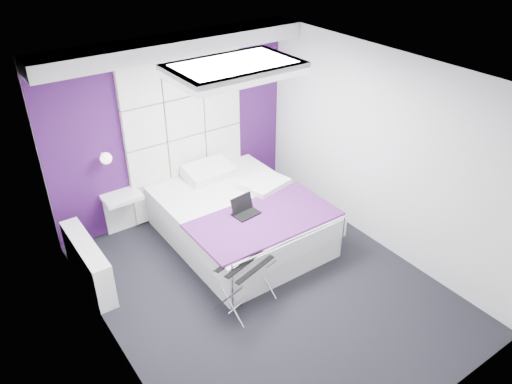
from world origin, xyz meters
The scene contains 15 objects.
floor centered at (0.00, 0.00, 0.00)m, with size 4.40×4.40×0.00m, color black.
ceiling centered at (0.00, 0.00, 2.60)m, with size 4.40×4.40×0.00m, color white.
wall_back centered at (0.00, 2.20, 1.30)m, with size 3.60×3.60×0.00m, color white.
wall_left centered at (-1.80, 0.00, 1.30)m, with size 4.40×4.40×0.00m, color white.
wall_right centered at (1.80, 0.00, 1.30)m, with size 4.40×4.40×0.00m, color white.
accent_wall centered at (0.00, 2.19, 1.30)m, with size 3.58×0.02×2.58m, color #39114A.
soffit centered at (0.00, 1.95, 2.50)m, with size 3.58×0.50×0.20m, color white.
headboard centered at (0.15, 2.14, 1.17)m, with size 1.80×0.08×2.30m, color silver, non-canonical shape.
skylight centered at (0.00, 0.60, 2.55)m, with size 1.36×0.86×0.12m, color white, non-canonical shape.
wall_lamp centered at (-1.05, 2.06, 1.22)m, with size 0.15×0.15×0.15m, color white.
radiator centered at (-1.69, 1.30, 0.30)m, with size 0.22×1.20×0.60m, color white.
bed centered at (0.31, 1.03, 0.33)m, with size 1.84×2.23×0.78m.
nightstand centered at (-0.93, 2.02, 0.61)m, with size 0.50×0.39×0.06m, color white.
luggage_rack centered at (-0.36, -0.10, 0.30)m, with size 0.61×0.45×0.60m.
laptop centered at (0.18, 0.71, 0.69)m, with size 0.32×0.23×0.23m.
Camera 1 is at (-2.75, -3.70, 4.09)m, focal length 35.00 mm.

